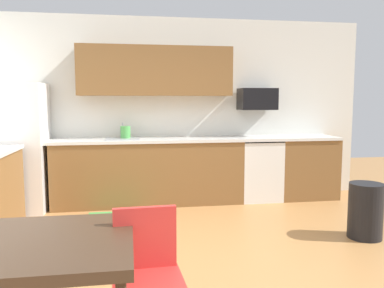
{
  "coord_description": "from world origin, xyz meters",
  "views": [
    {
      "loc": [
        -0.69,
        -3.29,
        1.49
      ],
      "look_at": [
        0.0,
        1.0,
        1.0
      ],
      "focal_mm": 36.75,
      "sensor_mm": 36.0,
      "label": 1
    }
  ],
  "objects_px": {
    "microwave": "(257,99)",
    "refrigerator": "(17,148)",
    "kettle": "(126,133)",
    "oven_range": "(258,169)",
    "chair_near_table": "(147,270)",
    "trash_bin": "(365,211)"
  },
  "relations": [
    {
      "from": "refrigerator",
      "to": "trash_bin",
      "type": "bearing_deg",
      "value": -23.48
    },
    {
      "from": "trash_bin",
      "to": "kettle",
      "type": "bearing_deg",
      "value": 143.9
    },
    {
      "from": "oven_range",
      "to": "trash_bin",
      "type": "bearing_deg",
      "value": -71.68
    },
    {
      "from": "oven_range",
      "to": "chair_near_table",
      "type": "height_order",
      "value": "oven_range"
    },
    {
      "from": "oven_range",
      "to": "kettle",
      "type": "xyz_separation_m",
      "value": [
        -1.96,
        0.05,
        0.56
      ]
    },
    {
      "from": "oven_range",
      "to": "kettle",
      "type": "bearing_deg",
      "value": 178.54
    },
    {
      "from": "oven_range",
      "to": "kettle",
      "type": "relative_size",
      "value": 4.55
    },
    {
      "from": "oven_range",
      "to": "trash_bin",
      "type": "height_order",
      "value": "oven_range"
    },
    {
      "from": "microwave",
      "to": "kettle",
      "type": "bearing_deg",
      "value": -178.54
    },
    {
      "from": "kettle",
      "to": "microwave",
      "type": "bearing_deg",
      "value": 1.46
    },
    {
      "from": "microwave",
      "to": "trash_bin",
      "type": "bearing_deg",
      "value": -72.58
    },
    {
      "from": "refrigerator",
      "to": "oven_range",
      "type": "relative_size",
      "value": 1.88
    },
    {
      "from": "microwave",
      "to": "refrigerator",
      "type": "bearing_deg",
      "value": -176.96
    },
    {
      "from": "refrigerator",
      "to": "oven_range",
      "type": "height_order",
      "value": "refrigerator"
    },
    {
      "from": "chair_near_table",
      "to": "refrigerator",
      "type": "bearing_deg",
      "value": 115.48
    },
    {
      "from": "microwave",
      "to": "chair_near_table",
      "type": "height_order",
      "value": "microwave"
    },
    {
      "from": "oven_range",
      "to": "trash_bin",
      "type": "distance_m",
      "value": 1.92
    },
    {
      "from": "oven_range",
      "to": "microwave",
      "type": "distance_m",
      "value": 1.05
    },
    {
      "from": "chair_near_table",
      "to": "kettle",
      "type": "relative_size",
      "value": 4.25
    },
    {
      "from": "microwave",
      "to": "chair_near_table",
      "type": "distance_m",
      "value": 4.06
    },
    {
      "from": "chair_near_table",
      "to": "trash_bin",
      "type": "xyz_separation_m",
      "value": [
        2.42,
        1.58,
        -0.2
      ]
    },
    {
      "from": "refrigerator",
      "to": "trash_bin",
      "type": "height_order",
      "value": "refrigerator"
    }
  ]
}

